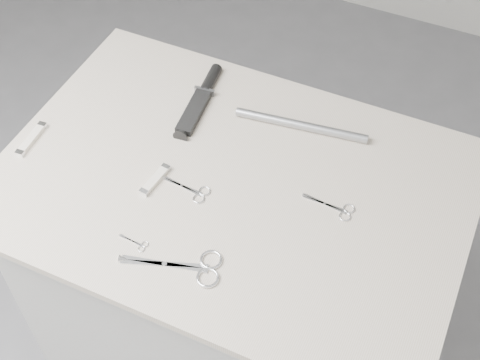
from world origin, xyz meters
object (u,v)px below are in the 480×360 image
at_px(embroidery_scissors_a, 192,191).
at_px(sheathed_knife, 202,97).
at_px(pocket_knife_a, 31,139).
at_px(pocket_knife_b, 155,180).
at_px(metal_rail, 301,125).
at_px(plinth, 233,294).
at_px(embroidery_scissors_b, 337,209).
at_px(large_shears, 193,267).
at_px(tiny_scissors, 137,243).

height_order(embroidery_scissors_a, sheathed_knife, sheathed_knife).
relative_size(pocket_knife_a, pocket_knife_b, 1.15).
xyz_separation_m(sheathed_knife, metal_rail, (0.25, 0.01, 0.00)).
bearing_deg(plinth, embroidery_scissors_b, 6.20).
height_order(plinth, metal_rail, metal_rail).
distance_m(plinth, metal_rail, 0.53).
relative_size(sheathed_knife, pocket_knife_b, 2.54).
bearing_deg(pocket_knife_a, embroidery_scissors_a, -90.49).
bearing_deg(embroidery_scissors_a, pocket_knife_b, -168.46).
distance_m(plinth, sheathed_knife, 0.55).
height_order(embroidery_scissors_a, embroidery_scissors_b, same).
bearing_deg(metal_rail, plinth, -110.04).
bearing_deg(metal_rail, large_shears, -96.91).
xyz_separation_m(pocket_knife_b, metal_rail, (0.22, 0.28, 0.00)).
bearing_deg(pocket_knife_b, plinth, -59.45).
distance_m(large_shears, sheathed_knife, 0.47).
bearing_deg(metal_rail, embroidery_scissors_a, -117.79).
relative_size(large_shears, sheathed_knife, 0.84).
xyz_separation_m(embroidery_scissors_a, embroidery_scissors_b, (0.29, 0.08, -0.00)).
xyz_separation_m(tiny_scissors, metal_rail, (0.18, 0.43, 0.01)).
height_order(plinth, tiny_scissors, tiny_scissors).
xyz_separation_m(tiny_scissors, pocket_knife_b, (-0.05, 0.16, 0.00)).
relative_size(pocket_knife_b, metal_rail, 0.30).
height_order(embroidery_scissors_b, pocket_knife_a, pocket_knife_a).
bearing_deg(sheathed_knife, large_shears, -161.70).
height_order(pocket_knife_a, metal_rail, metal_rail).
bearing_deg(pocket_knife_a, embroidery_scissors_b, -84.99).
bearing_deg(pocket_knife_b, pocket_knife_a, 98.60).
height_order(embroidery_scissors_b, tiny_scissors, same).
xyz_separation_m(embroidery_scissors_a, pocket_knife_b, (-0.08, -0.01, 0.00)).
distance_m(tiny_scissors, sheathed_knife, 0.43).
height_order(plinth, sheathed_knife, sheathed_knife).
bearing_deg(large_shears, pocket_knife_b, 120.21).
distance_m(tiny_scissors, metal_rail, 0.47).
bearing_deg(tiny_scissors, large_shears, 2.98).
relative_size(tiny_scissors, metal_rail, 0.21).
bearing_deg(sheathed_knife, embroidery_scissors_b, -120.27).
relative_size(tiny_scissors, sheathed_knife, 0.27).
xyz_separation_m(tiny_scissors, pocket_knife_a, (-0.36, 0.14, 0.01)).
xyz_separation_m(large_shears, tiny_scissors, (-0.13, 0.00, -0.00)).
bearing_deg(large_shears, embroidery_scissors_b, 33.57).
bearing_deg(sheathed_knife, metal_rail, -94.58).
xyz_separation_m(embroidery_scissors_a, sheathed_knife, (-0.11, 0.26, 0.01)).
height_order(sheathed_knife, pocket_knife_b, sheathed_knife).
height_order(tiny_scissors, pocket_knife_a, pocket_knife_a).
bearing_deg(embroidery_scissors_b, pocket_knife_b, -163.26).
distance_m(large_shears, pocket_knife_a, 0.50).
height_order(large_shears, embroidery_scissors_a, large_shears).
bearing_deg(tiny_scissors, sheathed_knife, 103.63).
xyz_separation_m(plinth, embroidery_scissors_b, (0.23, 0.02, 0.47)).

